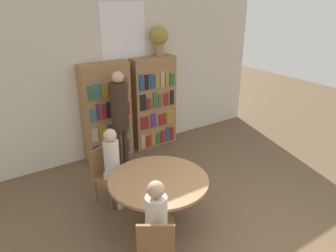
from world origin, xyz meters
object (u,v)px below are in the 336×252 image
Objects in this scene: bookshelf_left at (107,112)px; bookshelf_right at (153,103)px; flower_vase at (159,37)px; chair_near_camera at (156,248)px; reading_table at (159,186)px; librarian_standing at (120,110)px; chair_left_side at (106,172)px; seated_reader_left at (114,163)px; seated_reader_right at (157,221)px.

bookshelf_right is at bearing -0.00° from bookshelf_left.
chair_near_camera is (-2.05, -3.14, -1.75)m from flower_vase.
reading_table is (-0.27, -2.29, -0.31)m from bookshelf_left.
bookshelf_right is 1.03× the size of librarian_standing.
bookshelf_left is at bearing 180.00° from bookshelf_right.
chair_left_side is at bearing 110.28° from reading_table.
bookshelf_right reaches higher than chair_left_side.
chair_left_side is 0.48× the size of librarian_standing.
chair_near_camera is (-0.84, -3.14, -0.45)m from bookshelf_left.
bookshelf_right is 2.66m from reading_table.
reading_table is at bearing 90.00° from chair_left_side.
bookshelf_right is 1.51× the size of seated_reader_left.
librarian_standing reaches higher than chair_left_side.
seated_reader_left is (0.06, -0.17, 0.21)m from chair_left_side.
flower_vase is 0.31× the size of librarian_standing.
seated_reader_right is (-1.78, -2.98, -0.24)m from bookshelf_right.
chair_left_side is 1.24m from librarian_standing.
seated_reader_left reaches higher than chair_left_side.
bookshelf_left is at bearing -179.77° from flower_vase.
reading_table is 1.55× the size of chair_near_camera.
bookshelf_right reaches higher than seated_reader_right.
seated_reader_right is (-0.17, -1.48, 0.00)m from seated_reader_left.
chair_near_camera reaches higher than reading_table.
bookshelf_right reaches higher than seated_reader_left.
flower_vase is at bearing 57.11° from reading_table.
flower_vase reaches higher than reading_table.
flower_vase reaches higher than chair_left_side.
seated_reader_left reaches higher than seated_reader_right.
seated_reader_right is 0.68× the size of librarian_standing.
bookshelf_left reaches higher than librarian_standing.
seated_reader_left is 1.25m from librarian_standing.
chair_left_side is 0.71× the size of seated_reader_right.
chair_left_side is 0.28m from seated_reader_left.
flower_vase reaches higher than librarian_standing.
bookshelf_left is at bearing 83.17° from reading_table.
chair_near_camera is at bearing -108.51° from librarian_standing.
seated_reader_right is at bearing 65.87° from chair_left_side.
flower_vase is at bearing 0.23° from bookshelf_left.
seated_reader_left reaches higher than reading_table.
bookshelf_right is at bearing 60.02° from reading_table.
chair_left_side is at bearing -90.00° from seated_reader_left.
reading_table is at bearing 90.00° from chair_near_camera.
seated_reader_left is (-0.29, 0.78, 0.07)m from reading_table.
chair_left_side is 1.67m from seated_reader_right.
bookshelf_right is 2.22m from seated_reader_left.
seated_reader_left is at bearing 90.00° from chair_left_side.
librarian_standing reaches higher than seated_reader_left.
reading_table is at bearing -122.89° from flower_vase.
bookshelf_left is at bearing 108.73° from chair_near_camera.
seated_reader_left reaches higher than chair_near_camera.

